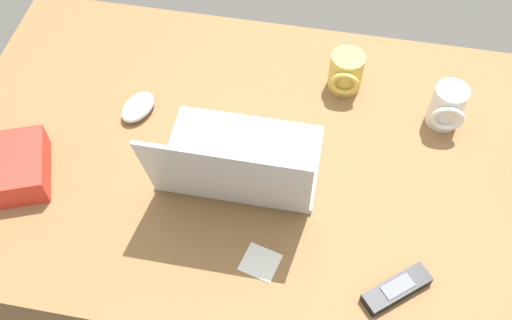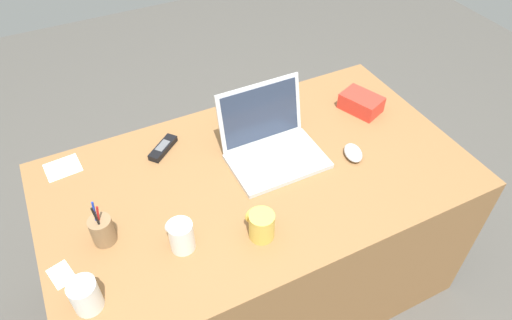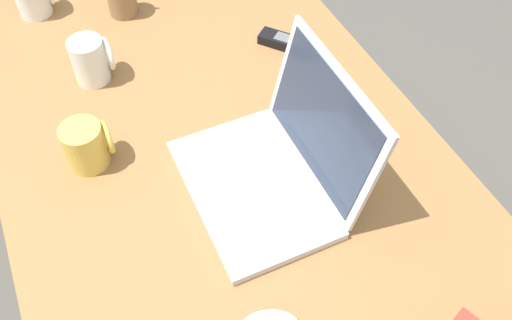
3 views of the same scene
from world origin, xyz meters
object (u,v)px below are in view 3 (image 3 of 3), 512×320
object	(u,v)px
laptop	(276,166)
cordless_phone	(288,43)
coffee_mug_spare	(91,60)
coffee_mug_tall	(87,145)

from	to	relation	value
laptop	cordless_phone	bearing A→B (deg)	149.90
laptop	coffee_mug_spare	size ratio (longest dim) A/B	3.23
cordless_phone	coffee_mug_spare	bearing A→B (deg)	-100.67
coffee_mug_tall	coffee_mug_spare	world-z (taller)	coffee_mug_spare
laptop	coffee_mug_spare	bearing A→B (deg)	-151.21
laptop	coffee_mug_tall	xyz separation A→B (m)	(-0.21, -0.32, -0.00)
laptop	cordless_phone	world-z (taller)	laptop
laptop	coffee_mug_tall	bearing A→B (deg)	-122.99
coffee_mug_tall	coffee_mug_spare	size ratio (longest dim) A/B	0.92
laptop	coffee_mug_spare	world-z (taller)	laptop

